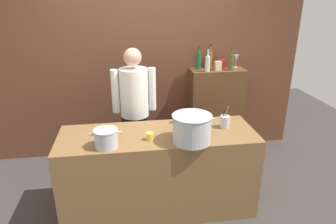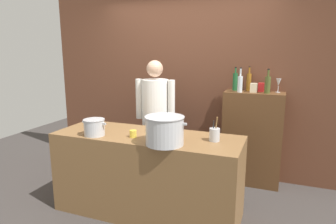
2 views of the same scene
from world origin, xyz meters
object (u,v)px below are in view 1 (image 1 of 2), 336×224
Objects in this scene: wine_glass_wide at (236,59)px; spice_tin_red at (222,64)px; wine_bottle_amber at (210,59)px; utensil_crock at (225,122)px; wine_bottle_clear at (208,63)px; wine_bottle_green at (199,60)px; stockpot_large at (192,129)px; wine_bottle_olive at (231,62)px; stockpot_small at (106,138)px; butter_jar at (150,136)px; chef at (135,105)px; spice_tin_cream at (218,66)px.

wine_glass_wide is 0.22m from spice_tin_red.
utensil_crock is at bearing -97.80° from wine_bottle_amber.
wine_bottle_clear is 1.01× the size of wine_bottle_green.
wine_bottle_olive reaches higher than stockpot_large.
stockpot_large is 1.58m from wine_bottle_green.
spice_tin_red reaches higher than stockpot_small.
wine_bottle_green reaches higher than wine_glass_wide.
butter_jar is 0.41× the size of wine_glass_wide.
stockpot_large is 1.67m from wine_bottle_amber.
utensil_crock is at bearing 33.09° from stockpot_large.
chef is 3.80× the size of stockpot_large.
wine_bottle_clear is 0.98× the size of wine_bottle_amber.
spice_tin_cream is at bearing 77.46° from utensil_crock.
wine_bottle_amber is at bearing 121.06° from spice_tin_cream.
chef is at bearing 97.60° from butter_jar.
chef is 5.29× the size of wine_bottle_green.
spice_tin_red is at bearing 50.35° from butter_jar.
butter_jar is 0.63× the size of spice_tin_cream.
wine_bottle_amber is 1.02× the size of wine_bottle_green.
stockpot_small is at bearing 179.21° from stockpot_large.
spice_tin_red is (0.33, 1.21, 0.34)m from utensil_crock.
wine_glass_wide reaches higher than utensil_crock.
wine_bottle_amber is at bearing 166.86° from spice_tin_red.
wine_bottle_olive is 2.62× the size of spice_tin_cream.
wine_bottle_amber reaches higher than spice_tin_cream.
stockpot_small is at bearing -134.78° from wine_bottle_clear.
spice_tin_red is (1.26, 0.56, 0.35)m from chef.
wine_bottle_olive reaches higher than utensil_crock.
butter_jar is at bearing -134.17° from wine_glass_wide.
wine_bottle_green is 1.03× the size of wine_bottle_olive.
spice_tin_red is 0.12m from spice_tin_cream.
wine_bottle_green is 0.54m from wine_glass_wide.
wine_glass_wide is (1.47, 0.57, 0.41)m from chef.
wine_bottle_amber is 0.30m from wine_bottle_olive.
wine_bottle_green is at bearing 161.03° from spice_tin_cream.
wine_glass_wide reaches higher than stockpot_large.
wine_glass_wide is (0.54, 0.01, 0.00)m from wine_bottle_green.
chef reaches higher than spice_tin_red.
stockpot_large reaches higher than utensil_crock.
stockpot_large is at bearing -122.78° from wine_glass_wide.
stockpot_small is 0.91× the size of wine_bottle_clear.
utensil_crock is 1.27m from wine_bottle_green.
wine_bottle_olive is (0.42, 1.09, 0.40)m from utensil_crock.
wine_bottle_green is at bearing -152.26° from chef.
stockpot_large is 0.42m from butter_jar.
wine_bottle_green is (-0.17, -0.04, 0.00)m from wine_bottle_amber.
wine_bottle_clear is (0.08, 1.06, 0.40)m from utensil_crock.
chef is 1.15m from wine_bottle_green.
wine_bottle_clear is at bearing -148.31° from spice_tin_red.
butter_jar is at bearing -129.41° from spice_tin_cream.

